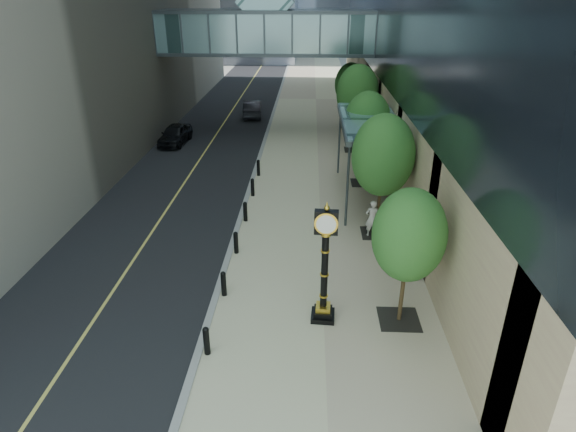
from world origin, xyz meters
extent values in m
plane|color=gray|center=(0.00, 0.00, 0.00)|extent=(320.00, 320.00, 0.00)
cube|color=black|center=(-7.00, 40.00, 0.01)|extent=(8.00, 180.00, 0.02)
cube|color=#C0B893|center=(1.00, 40.00, 0.03)|extent=(8.00, 180.00, 0.06)
cube|color=gray|center=(-3.00, 40.00, 0.04)|extent=(0.25, 180.00, 0.07)
cube|color=slate|center=(-3.00, 28.00, 7.50)|extent=(17.00, 4.00, 3.00)
cube|color=#383F44|center=(-3.00, 28.00, 6.05)|extent=(17.00, 4.20, 0.25)
cube|color=#383F44|center=(-3.00, 28.00, 8.95)|extent=(17.00, 4.20, 0.25)
cube|color=slate|center=(-3.00, 28.00, 9.60)|extent=(4.24, 3.00, 4.24)
cube|color=#383F44|center=(3.50, 14.00, 4.20)|extent=(3.00, 8.00, 0.25)
cube|color=slate|center=(3.50, 14.00, 4.35)|extent=(2.80, 7.80, 0.06)
cylinder|color=#383F44|center=(2.20, 10.30, 2.10)|extent=(0.12, 0.12, 4.20)
cylinder|color=#383F44|center=(2.20, 17.70, 2.10)|extent=(0.12, 0.12, 4.20)
cylinder|color=black|center=(-2.70, 1.00, 0.51)|extent=(0.20, 0.20, 0.90)
cylinder|color=black|center=(-2.70, 4.20, 0.51)|extent=(0.20, 0.20, 0.90)
cylinder|color=black|center=(-2.70, 7.40, 0.51)|extent=(0.20, 0.20, 0.90)
cylinder|color=black|center=(-2.70, 10.60, 0.51)|extent=(0.20, 0.20, 0.90)
cylinder|color=black|center=(-2.70, 13.80, 0.51)|extent=(0.20, 0.20, 0.90)
cylinder|color=black|center=(-2.70, 17.00, 0.51)|extent=(0.20, 0.20, 0.90)
cube|color=black|center=(3.60, 3.00, 0.07)|extent=(1.40, 1.40, 0.02)
cylinder|color=#49391E|center=(3.60, 3.00, 1.35)|extent=(0.14, 0.14, 2.59)
ellipsoid|color=#225B21|center=(3.60, 3.00, 3.35)|extent=(2.37, 2.37, 3.16)
cube|color=black|center=(3.60, 9.50, 0.07)|extent=(1.40, 1.40, 0.02)
cylinder|color=#49391E|center=(3.60, 9.50, 1.56)|extent=(0.14, 0.14, 3.01)
ellipsoid|color=#225B21|center=(3.60, 9.50, 3.89)|extent=(2.76, 2.76, 3.68)
cube|color=black|center=(3.60, 16.00, 0.07)|extent=(1.40, 1.40, 0.02)
cylinder|color=#49391E|center=(3.60, 16.00, 1.49)|extent=(0.14, 0.14, 2.86)
ellipsoid|color=#225B21|center=(3.60, 16.00, 3.70)|extent=(2.62, 2.62, 3.49)
cube|color=black|center=(3.60, 22.50, 0.07)|extent=(1.40, 1.40, 0.02)
cylinder|color=#49391E|center=(3.60, 22.50, 1.63)|extent=(0.14, 0.14, 3.14)
ellipsoid|color=#225B21|center=(3.60, 22.50, 4.06)|extent=(2.88, 2.88, 3.84)
cube|color=black|center=(3.60, 29.00, 0.07)|extent=(1.40, 1.40, 0.02)
cylinder|color=#49391E|center=(3.60, 29.00, 1.43)|extent=(0.14, 0.14, 2.73)
ellipsoid|color=#225B21|center=(3.60, 29.00, 3.54)|extent=(2.50, 2.50, 3.34)
cube|color=black|center=(0.96, 2.98, 0.15)|extent=(0.85, 0.85, 0.18)
cube|color=black|center=(0.96, 2.98, 0.33)|extent=(0.66, 0.66, 0.18)
cube|color=gold|center=(0.96, 2.98, 0.51)|extent=(0.52, 0.52, 0.18)
cylinder|color=black|center=(0.96, 2.98, 1.98)|extent=(0.23, 0.23, 2.77)
cube|color=black|center=(0.96, 2.98, 3.77)|extent=(0.78, 0.32, 0.81)
cylinder|color=white|center=(0.96, 3.13, 3.77)|extent=(0.63, 0.08, 0.63)
cylinder|color=white|center=(0.96, 2.82, 3.77)|extent=(0.63, 0.08, 0.63)
sphere|color=gold|center=(0.96, 2.98, 4.27)|extent=(0.18, 0.18, 0.18)
imported|color=#BAB4AB|center=(3.32, 9.30, 0.95)|extent=(0.71, 0.52, 1.77)
imported|color=black|center=(-9.56, 23.62, 0.73)|extent=(1.98, 4.27, 1.42)
imported|color=black|center=(-4.79, 32.31, 0.75)|extent=(1.92, 4.55, 1.46)
camera|label=1|loc=(0.36, -10.71, 10.44)|focal=30.00mm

